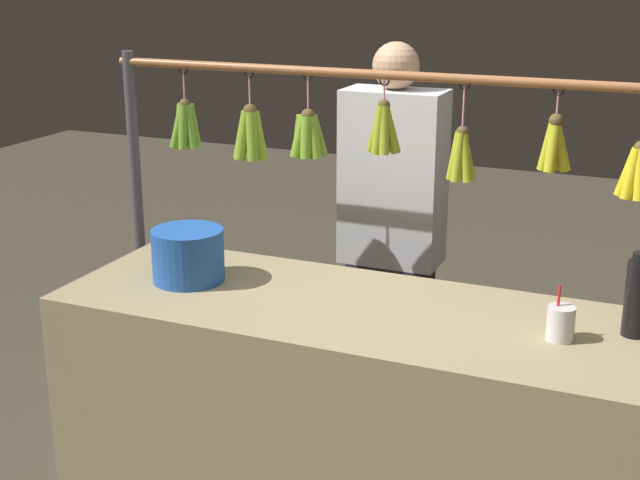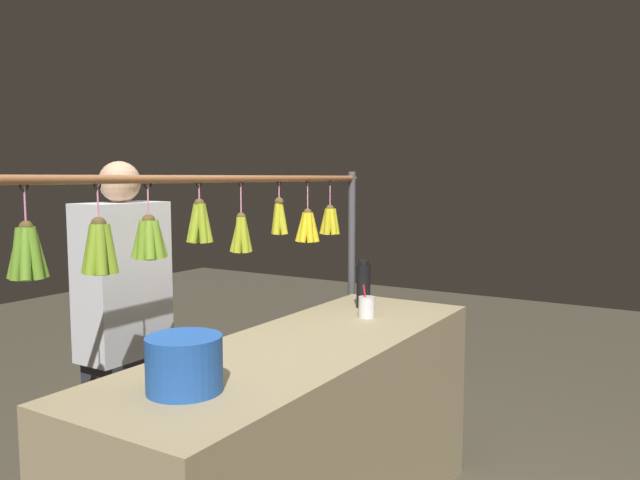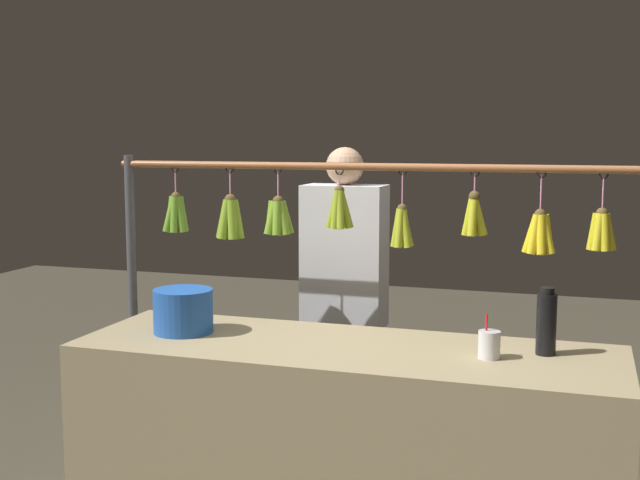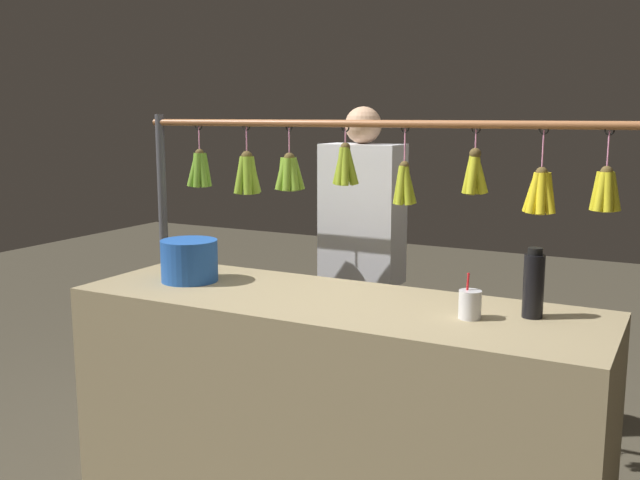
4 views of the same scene
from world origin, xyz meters
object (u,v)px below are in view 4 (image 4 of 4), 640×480
at_px(water_bottle, 534,284).
at_px(blue_bucket, 190,260).
at_px(drink_cup, 470,304).
at_px(vendor_person, 362,275).

distance_m(water_bottle, blue_bucket, 1.42).
xyz_separation_m(drink_cup, vendor_person, (0.78, -0.81, -0.14)).
relative_size(water_bottle, blue_bucket, 1.03).
height_order(blue_bucket, drink_cup, blue_bucket).
height_order(water_bottle, blue_bucket, water_bottle).
bearing_deg(blue_bucket, drink_cup, 179.28).
bearing_deg(water_bottle, vendor_person, -35.32).
distance_m(blue_bucket, drink_cup, 1.23).
xyz_separation_m(water_bottle, drink_cup, (0.19, 0.12, -0.07)).
relative_size(water_bottle, drink_cup, 1.55).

